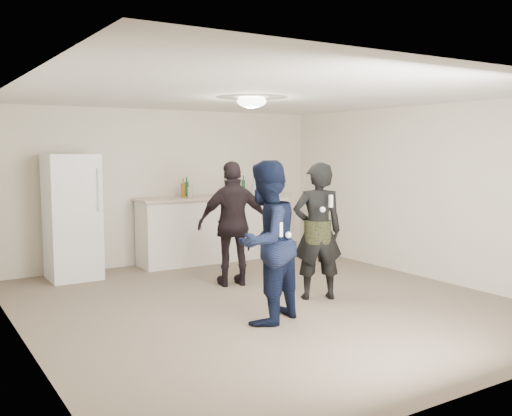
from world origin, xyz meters
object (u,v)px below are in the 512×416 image
counter (215,230)px  spectator (234,224)px  man (266,242)px  fridge (72,217)px  woman (318,231)px  shaker (190,192)px

counter → spectator: 1.80m
man → fridge: bearing=-93.4°
man → spectator: bearing=-132.5°
man → woman: (1.08, 0.47, -0.02)m
shaker → spectator: 1.60m
woman → spectator: 1.28m
man → shaker: bearing=-125.3°
fridge → spectator: 2.38m
man → woman: 1.18m
fridge → spectator: bearing=-42.0°
counter → shaker: 0.83m
fridge → woman: (2.30, -2.76, -0.05)m
counter → fridge: fridge is taller
woman → man: bearing=47.6°
woman → fridge: bearing=-26.3°
counter → spectator: size_ratio=1.52×
shaker → spectator: bearing=-93.4°
fridge → woman: fridge is taller
counter → shaker: shaker is taller
counter → fridge: 2.39m
shaker → spectator: spectator is taller
man → spectator: (0.55, 1.64, -0.02)m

